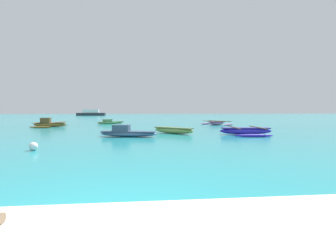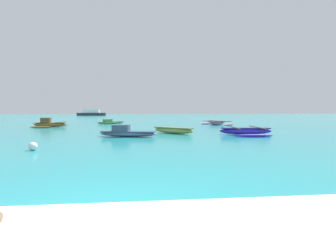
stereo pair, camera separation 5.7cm
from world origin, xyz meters
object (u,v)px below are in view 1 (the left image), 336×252
object	(u,v)px
moored_boat_5	(246,131)
moored_boat_0	(127,132)
moored_boat_2	(110,122)
moored_boat_1	(49,124)
moored_boat_4	(173,130)
distant_ferry	(91,113)
moored_boat_3	(217,123)
mooring_buoy_0	(33,146)

from	to	relation	value
moored_boat_5	moored_boat_0	bearing A→B (deg)	-169.50
moored_boat_2	moored_boat_5	size ratio (longest dim) A/B	0.92
moored_boat_0	moored_boat_1	xyz separation A→B (m)	(-8.98, 9.81, 0.03)
moored_boat_0	moored_boat_4	xyz separation A→B (m)	(3.26, 1.71, -0.02)
moored_boat_4	moored_boat_5	world-z (taller)	moored_boat_5
moored_boat_0	moored_boat_5	bearing A→B (deg)	14.92
moored_boat_1	distant_ferry	bearing A→B (deg)	105.07
moored_boat_2	moored_boat_5	distance (m)	18.58
distant_ferry	moored_boat_5	bearing A→B (deg)	-67.84
moored_boat_4	moored_boat_3	bearing A→B (deg)	95.93
moored_boat_1	moored_boat_2	distance (m)	7.49
moored_boat_0	distant_ferry	world-z (taller)	distant_ferry
moored_boat_0	mooring_buoy_0	size ratio (longest dim) A/B	10.87
moored_boat_3	mooring_buoy_0	distance (m)	20.86
moored_boat_0	moored_boat_3	xyz separation A→B (m)	(9.63, 11.34, -0.05)
moored_boat_0	moored_boat_2	xyz separation A→B (m)	(-3.48, 14.88, -0.06)
moored_boat_1	moored_boat_3	xyz separation A→B (m)	(18.61, 1.53, -0.09)
moored_boat_1	moored_boat_2	size ratio (longest dim) A/B	1.10
moored_boat_0	moored_boat_3	size ratio (longest dim) A/B	1.00
moored_boat_3	distant_ferry	xyz separation A→B (m)	(-27.68, 53.97, 0.63)
moored_boat_2	moored_boat_4	bearing A→B (deg)	-96.93
moored_boat_3	moored_boat_4	xyz separation A→B (m)	(-6.37, -9.62, 0.03)
moored_boat_4	moored_boat_1	bearing A→B (deg)	-174.04
moored_boat_1	moored_boat_3	distance (m)	18.68
moored_boat_0	mooring_buoy_0	xyz separation A→B (m)	(-3.57, -4.81, -0.09)
moored_boat_1	distant_ferry	distance (m)	56.24
moored_boat_5	distant_ferry	size ratio (longest dim) A/B	0.39
moored_boat_0	mooring_buoy_0	bearing A→B (deg)	-115.37
moored_boat_0	distant_ferry	distance (m)	67.76
moored_boat_0	moored_boat_5	distance (m)	8.35
moored_boat_3	mooring_buoy_0	world-z (taller)	moored_boat_3
moored_boat_2	distant_ferry	bearing A→B (deg)	72.07
moored_boat_2	moored_boat_3	bearing A→B (deg)	-49.16
moored_boat_4	moored_boat_5	xyz separation A→B (m)	(5.07, -1.17, -0.00)
moored_boat_5	distant_ferry	distance (m)	69.94
moored_boat_1	moored_boat_3	bearing A→B (deg)	10.49
moored_boat_0	moored_boat_3	bearing A→B (deg)	60.87
moored_boat_0	distant_ferry	bearing A→B (deg)	116.66
moored_boat_3	distant_ferry	size ratio (longest dim) A/B	0.41
moored_boat_2	moored_boat_5	world-z (taller)	moored_boat_2
moored_boat_0	moored_boat_1	world-z (taller)	moored_boat_1
moored_boat_1	moored_boat_5	bearing A→B (deg)	-22.36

